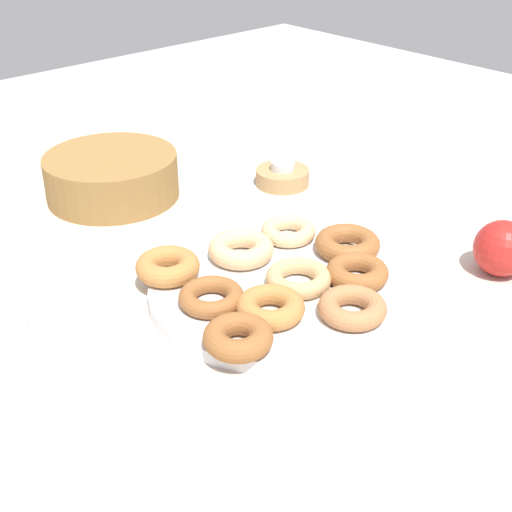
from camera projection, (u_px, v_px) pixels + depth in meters
The scene contains 16 objects.
ground_plane at pixel (271, 296), 0.91m from camera, with size 2.40×2.40×0.00m, color beige.
donut_plate at pixel (271, 290), 0.90m from camera, with size 0.32×0.32×0.02m, color silver.
donut_0 at pixel (211, 297), 0.85m from camera, with size 0.08×0.08×0.02m, color #995B2D.
donut_1 at pixel (352, 308), 0.83m from camera, with size 0.08×0.08×0.03m, color #B27547.
donut_2 at pixel (168, 266), 0.91m from camera, with size 0.09×0.09×0.03m, color #BC7A3D.
donut_3 at pixel (241, 249), 0.95m from camera, with size 0.09×0.09×0.03m, color #EABC84.
donut_4 at pixel (298, 278), 0.89m from camera, with size 0.09×0.09×0.02m, color tan.
donut_5 at pixel (347, 244), 0.96m from camera, with size 0.09×0.09×0.03m, color #995B2D.
donut_6 at pixel (357, 272), 0.90m from camera, with size 0.08×0.08×0.03m, color #995B2D.
donut_7 at pixel (271, 307), 0.83m from camera, with size 0.08×0.08×0.03m, color #BC7A3D.
donut_8 at pixel (288, 231), 1.00m from camera, with size 0.08×0.08×0.02m, color #EABC84.
donut_9 at pixel (238, 337), 0.78m from camera, with size 0.08×0.08×0.03m, color #995B2D.
candle_holder at pixel (282, 177), 1.21m from camera, with size 0.09×0.09×0.03m, color tan.
tealight at pixel (283, 166), 1.19m from camera, with size 0.04×0.04×0.01m, color silver.
basket at pixel (112, 176), 1.15m from camera, with size 0.22×0.22×0.07m, color olive.
apple at pixel (502, 248), 0.94m from camera, with size 0.08×0.08×0.08m, color red.
Camera 1 is at (-0.52, -0.54, 0.50)m, focal length 48.28 mm.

